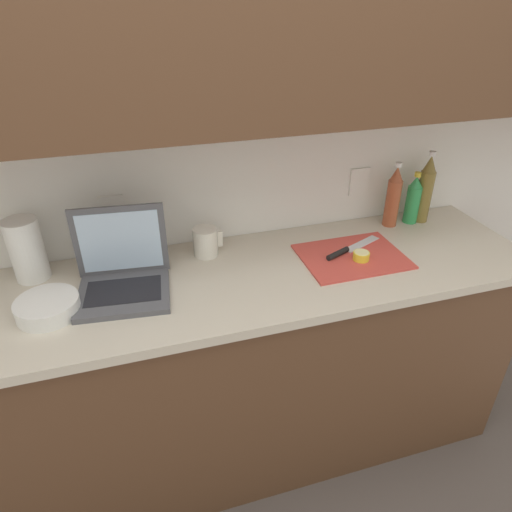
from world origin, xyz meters
The scene contains 13 objects.
ground_plane centered at (0.00, 0.00, 0.00)m, with size 12.00×12.00×0.00m, color #564C47.
wall_back centered at (0.00, 0.23, 1.56)m, with size 5.20×0.38×2.60m.
counter_unit centered at (-0.02, 0.00, 0.47)m, with size 2.49×0.61×0.92m.
laptop centered at (-0.29, 0.04, 0.99)m, with size 0.33×0.29×0.27m.
cutting_board centered at (0.56, 0.00, 0.93)m, with size 0.39×0.30×0.01m, color #D1473D.
knife centered at (0.54, 0.03, 0.94)m, with size 0.28×0.14×0.02m.
lemon_half_cut centered at (0.58, -0.04, 0.95)m, with size 0.06×0.06×0.03m.
bottle_green_soda centered at (0.85, 0.21, 1.05)m, with size 0.06×0.06×0.28m.
bottle_oil_tall centered at (0.95, 0.21, 1.03)m, with size 0.06×0.06×0.23m.
bottle_water_clear centered at (1.00, 0.21, 1.07)m, with size 0.06×0.06×0.32m.
measuring_cup centered at (0.03, 0.18, 0.98)m, with size 0.11×0.09×0.11m.
bowl_white centered at (-0.53, -0.04, 0.95)m, with size 0.20×0.20×0.05m.
paper_towel_roll centered at (-0.60, 0.20, 1.04)m, with size 0.12×0.12×0.23m.
Camera 1 is at (-0.23, -1.34, 1.82)m, focal length 32.00 mm.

